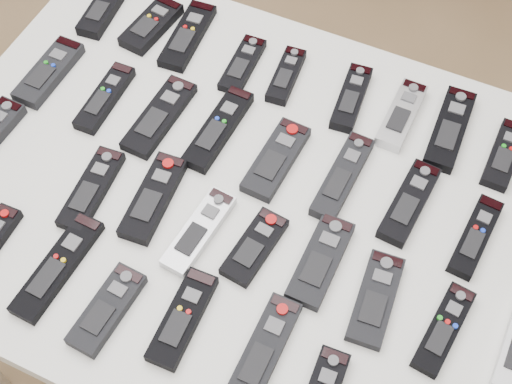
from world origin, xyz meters
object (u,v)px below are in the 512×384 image
at_px(remote_3, 242,65).
at_px(remote_6, 401,115).
at_px(remote_0, 104,9).
at_px(remote_13, 219,129).
at_px(remote_20, 153,198).
at_px(remote_22, 255,247).
at_px(remote_11, 105,98).
at_px(remote_32, 263,351).
at_px(remote_29, 58,267).
at_px(remote_19, 92,189).
at_px(remote_21, 199,231).
at_px(remote_31, 183,318).
at_px(remote_15, 342,177).
at_px(remote_4, 286,76).
at_px(table, 256,214).
at_px(remote_14, 276,159).
at_px(remote_2, 188,36).
at_px(remote_5, 351,98).
at_px(remote_16, 409,203).
at_px(remote_7, 450,129).
at_px(remote_30, 107,309).
at_px(remote_17, 475,237).
at_px(remote_24, 376,299).
at_px(remote_23, 321,261).
at_px(remote_10, 49,72).
at_px(remote_25, 444,329).
at_px(remote_12, 160,116).
at_px(remote_8, 504,155).
at_px(remote_1, 151,25).

bearing_deg(remote_3, remote_6, -1.06).
bearing_deg(remote_0, remote_13, -32.76).
bearing_deg(remote_20, remote_22, -8.25).
height_order(remote_11, remote_32, same).
height_order(remote_3, remote_29, remote_29).
bearing_deg(remote_19, remote_21, -3.55).
bearing_deg(remote_31, remote_15, 67.65).
xyz_separation_m(remote_0, remote_4, (0.43, -0.01, -0.00)).
distance_m(table, remote_14, 0.11).
bearing_deg(remote_2, remote_3, -14.71).
bearing_deg(remote_22, remote_32, -54.53).
distance_m(remote_13, remote_20, 0.19).
distance_m(remote_3, remote_5, 0.23).
bearing_deg(remote_16, remote_32, -104.11).
bearing_deg(remote_6, remote_7, 5.24).
distance_m(remote_0, remote_30, 0.70).
distance_m(remote_13, remote_32, 0.45).
relative_size(remote_0, remote_13, 0.82).
relative_size(remote_17, remote_29, 0.80).
height_order(remote_11, remote_19, remote_11).
bearing_deg(remote_31, remote_11, 134.00).
height_order(remote_14, remote_31, same).
bearing_deg(remote_5, remote_30, -114.65).
height_order(remote_2, remote_19, same).
xyz_separation_m(remote_7, remote_24, (-0.01, -0.39, -0.00)).
relative_size(remote_15, remote_32, 0.99).
height_order(remote_23, remote_31, same).
bearing_deg(remote_21, table, 66.87).
distance_m(remote_6, remote_10, 0.71).
bearing_deg(remote_30, remote_22, 54.30).
bearing_deg(remote_20, remote_2, 104.29).
bearing_deg(remote_25, remote_6, 124.30).
bearing_deg(remote_3, remote_0, 174.26).
distance_m(remote_19, remote_30, 0.24).
distance_m(remote_5, remote_16, 0.26).
relative_size(remote_13, remote_29, 0.96).
height_order(remote_16, remote_24, remote_16).
xyz_separation_m(remote_12, remote_16, (0.50, 0.02, 0.00)).
relative_size(remote_4, remote_25, 0.86).
height_order(remote_24, remote_32, same).
height_order(remote_23, remote_32, remote_23).
height_order(remote_8, remote_20, remote_20).
distance_m(remote_12, remote_15, 0.37).
distance_m(remote_14, remote_20, 0.24).
distance_m(remote_1, remote_17, 0.79).
bearing_deg(remote_3, remote_13, -82.81).
bearing_deg(table, remote_32, -62.87).
relative_size(remote_15, remote_19, 1.09).
relative_size(remote_3, remote_17, 0.90).
xyz_separation_m(remote_6, remote_20, (-0.34, -0.37, 0.00)).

